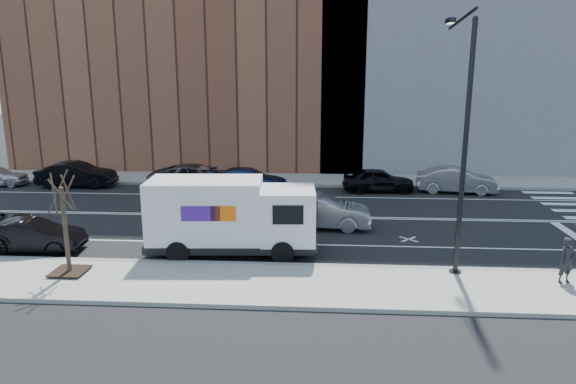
# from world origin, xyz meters

# --- Properties ---
(ground) EXTENTS (120.00, 120.00, 0.00)m
(ground) POSITION_xyz_m (0.00, 0.00, 0.00)
(ground) COLOR black
(ground) RESTS_ON ground
(sidewalk_near) EXTENTS (44.00, 3.60, 0.15)m
(sidewalk_near) POSITION_xyz_m (0.00, -8.80, 0.07)
(sidewalk_near) COLOR gray
(sidewalk_near) RESTS_ON ground
(sidewalk_far) EXTENTS (44.00, 3.60, 0.15)m
(sidewalk_far) POSITION_xyz_m (0.00, 8.80, 0.07)
(sidewalk_far) COLOR gray
(sidewalk_far) RESTS_ON ground
(curb_near) EXTENTS (44.00, 0.25, 0.17)m
(curb_near) POSITION_xyz_m (0.00, -7.00, 0.08)
(curb_near) COLOR gray
(curb_near) RESTS_ON ground
(curb_far) EXTENTS (44.00, 0.25, 0.17)m
(curb_far) POSITION_xyz_m (0.00, 7.00, 0.08)
(curb_far) COLOR gray
(curb_far) RESTS_ON ground
(road_markings) EXTENTS (40.00, 8.60, 0.01)m
(road_markings) POSITION_xyz_m (0.00, 0.00, 0.00)
(road_markings) COLOR white
(road_markings) RESTS_ON ground
(bldg_brick) EXTENTS (26.00, 10.00, 22.00)m
(bldg_brick) POSITION_xyz_m (-8.00, 15.60, 11.00)
(bldg_brick) COLOR brown
(bldg_brick) RESTS_ON ground
(streetlight) EXTENTS (0.44, 4.02, 9.34)m
(streetlight) POSITION_xyz_m (7.00, -6.91, 5.08)
(streetlight) COLOR black
(streetlight) RESTS_ON ground
(street_tree) EXTENTS (1.20, 1.20, 3.75)m
(street_tree) POSITION_xyz_m (-7.00, -8.40, 1.45)
(street_tree) COLOR black
(street_tree) RESTS_ON ground
(fedex_van) EXTENTS (6.91, 2.74, 3.10)m
(fedex_van) POSITION_xyz_m (-1.57, -5.60, 1.63)
(fedex_van) COLOR black
(fedex_van) RESTS_ON ground
(far_parked_b) EXTENTS (4.95, 1.88, 1.61)m
(far_parked_b) POSITION_xyz_m (-13.60, 6.04, 0.80)
(far_parked_b) COLOR black
(far_parked_b) RESTS_ON ground
(far_parked_c) EXTENTS (5.93, 2.79, 1.64)m
(far_parked_c) POSITION_xyz_m (-5.60, 5.50, 0.82)
(far_parked_c) COLOR #4C4E53
(far_parked_c) RESTS_ON ground
(far_parked_d) EXTENTS (4.96, 2.16, 1.42)m
(far_parked_d) POSITION_xyz_m (-2.40, 5.68, 0.71)
(far_parked_d) COLOR navy
(far_parked_d) RESTS_ON ground
(far_parked_e) EXTENTS (4.44, 2.01, 1.48)m
(far_parked_e) POSITION_xyz_m (5.60, 5.90, 0.74)
(far_parked_e) COLOR black
(far_parked_e) RESTS_ON ground
(far_parked_f) EXTENTS (4.91, 2.18, 1.57)m
(far_parked_f) POSITION_xyz_m (10.35, 5.97, 0.78)
(far_parked_f) COLOR #9A9A9E
(far_parked_f) RESTS_ON ground
(driving_sedan) EXTENTS (5.02, 1.94, 1.63)m
(driving_sedan) POSITION_xyz_m (1.97, -1.78, 0.81)
(driving_sedan) COLOR #A2A1A6
(driving_sedan) RESTS_ON ground
(near_parked_rear_a) EXTENTS (4.28, 1.88, 1.37)m
(near_parked_rear_a) POSITION_xyz_m (-9.80, -5.95, 0.68)
(near_parked_rear_a) COLOR black
(near_parked_rear_a) RESTS_ON ground
(pedestrian) EXTENTS (0.69, 0.56, 1.62)m
(pedestrian) POSITION_xyz_m (10.53, -8.13, 0.96)
(pedestrian) COLOR black
(pedestrian) RESTS_ON sidewalk_near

